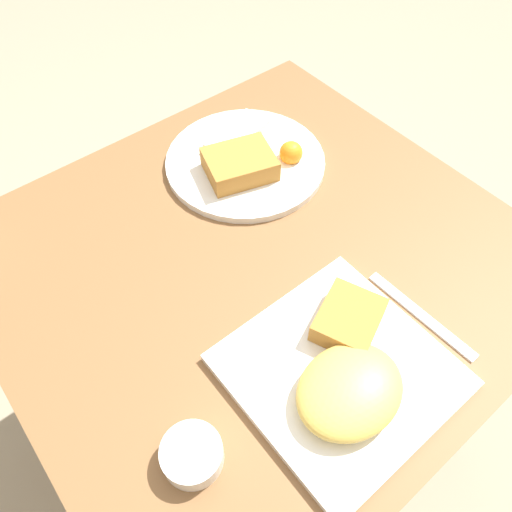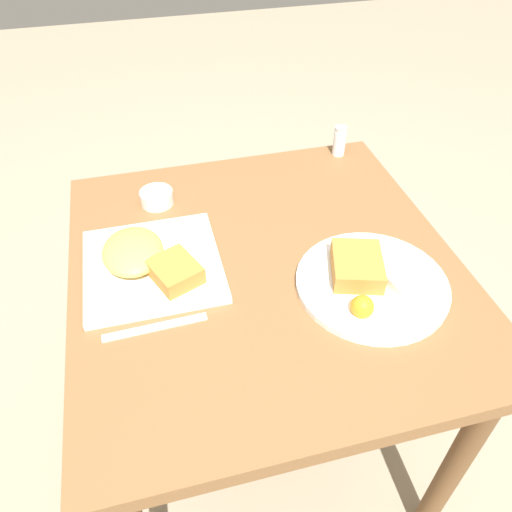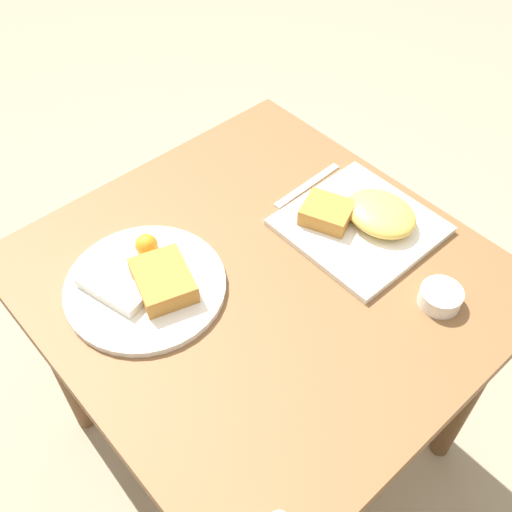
{
  "view_description": "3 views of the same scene",
  "coord_description": "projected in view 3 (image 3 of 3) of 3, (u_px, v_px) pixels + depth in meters",
  "views": [
    {
      "loc": [
        -0.31,
        -0.38,
        1.35
      ],
      "look_at": [
        -0.03,
        -0.03,
        0.75
      ],
      "focal_mm": 35.0,
      "sensor_mm": 36.0,
      "label": 1
    },
    {
      "loc": [
        0.73,
        -0.21,
        1.41
      ],
      "look_at": [
        0.01,
        -0.02,
        0.73
      ],
      "focal_mm": 35.0,
      "sensor_mm": 36.0,
      "label": 2
    },
    {
      "loc": [
        -0.53,
        0.49,
        1.58
      ],
      "look_at": [
        0.02,
        0.0,
        0.74
      ],
      "focal_mm": 42.0,
      "sensor_mm": 36.0,
      "label": 3
    }
  ],
  "objects": [
    {
      "name": "sauce_ramekin",
      "position": [
        441.0,
        297.0,
        1.08
      ],
      "size": [
        0.08,
        0.08,
        0.03
      ],
      "color": "white",
      "rests_on": "dining_table"
    },
    {
      "name": "butter_knife",
      "position": [
        307.0,
        185.0,
        1.3
      ],
      "size": [
        0.02,
        0.19,
        0.0
      ],
      "rotation": [
        0.0,
        0.0,
        1.61
      ],
      "color": "silver",
      "rests_on": "dining_table"
    },
    {
      "name": "dining_table",
      "position": [
        262.0,
        303.0,
        1.21
      ],
      "size": [
        0.83,
        0.8,
        0.7
      ],
      "color": "brown",
      "rests_on": "ground_plane"
    },
    {
      "name": "plate_oval_far",
      "position": [
        147.0,
        283.0,
        1.1
      ],
      "size": [
        0.3,
        0.3,
        0.05
      ],
      "color": "white",
      "rests_on": "dining_table"
    },
    {
      "name": "plate_square_near",
      "position": [
        363.0,
        219.0,
        1.2
      ],
      "size": [
        0.27,
        0.27,
        0.06
      ],
      "color": "white",
      "rests_on": "dining_table"
    },
    {
      "name": "ground_plane",
      "position": [
        260.0,
        433.0,
        1.67
      ],
      "size": [
        8.0,
        8.0,
        0.0
      ],
      "primitive_type": "plane",
      "color": "gray"
    }
  ]
}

